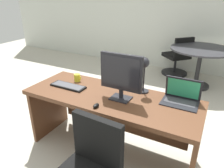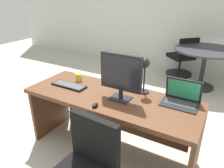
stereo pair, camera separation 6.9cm
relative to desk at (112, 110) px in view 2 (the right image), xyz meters
name	(u,v)px [view 2 (the right image)]	position (x,y,z in m)	size (l,w,h in m)	color
ground	(154,99)	(0.00, 1.46, -0.53)	(12.00, 12.00, 0.00)	#B7B2A3
back_wall	(188,7)	(0.00, 3.19, 0.87)	(10.00, 0.10, 2.80)	silver
desk	(112,110)	(0.00, 0.00, 0.00)	(1.83, 0.68, 0.72)	#56331E
monitor	(121,74)	(0.12, -0.05, 0.45)	(0.43, 0.16, 0.46)	black
laptop	(182,96)	(0.67, 0.18, 0.26)	(0.34, 0.24, 0.23)	black
keyboard	(69,85)	(-0.53, -0.07, 0.20)	(0.41, 0.14, 0.02)	black
mouse	(95,105)	(-0.01, -0.31, 0.20)	(0.04, 0.08, 0.03)	black
desk_lamp	(144,68)	(0.26, 0.18, 0.47)	(0.12, 0.14, 0.39)	black
coffee_mug	(79,77)	(-0.53, 0.11, 0.23)	(0.10, 0.07, 0.09)	yellow
meeting_table	(205,59)	(0.60, 2.35, 0.04)	(1.11, 1.11, 0.76)	black
meeting_chair_near	(182,60)	(0.11, 2.80, -0.18)	(0.66, 0.65, 0.85)	black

